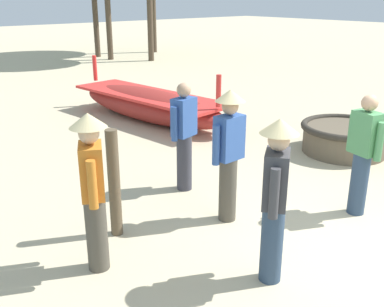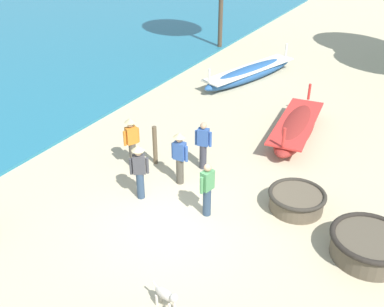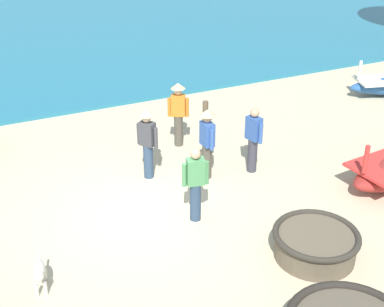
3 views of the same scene
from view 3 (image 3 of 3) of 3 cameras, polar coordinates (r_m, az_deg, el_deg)
The scene contains 10 objects.
ground_plane at distance 11.05m, azimuth -5.01°, elevation -6.27°, with size 80.00×80.00×0.00m, color #C6B793.
sea at distance 29.85m, azimuth -11.34°, elevation 15.25°, with size 28.00×52.00×0.10m, color teal.
coracle_center at distance 9.93m, azimuth 13.02°, elevation -9.30°, with size 1.56×1.56×0.53m.
fisherman_crouching at distance 12.19m, azimuth 6.55°, elevation 1.60°, with size 0.52×0.30×1.57m.
fisherman_standing_left at distance 10.36m, azimuth 0.37°, elevation -3.17°, with size 0.29×0.52×1.57m.
fisherman_with_hat at distance 11.84m, azimuth -4.78°, elevation 1.53°, with size 0.44×0.38×1.67m.
fisherman_by_coracle at distance 11.79m, azimuth 1.63°, elevation 1.52°, with size 0.53×0.36×1.67m.
fisherman_hauling at distance 13.29m, azimuth -1.47°, elevation 4.63°, with size 0.36×0.48×1.67m.
dog at distance 9.28m, azimuth -15.99°, elevation -12.08°, with size 0.68×0.29×0.55m.
mooring_post_mid_beach at distance 13.18m, azimuth 1.42°, elevation 2.96°, with size 0.14×0.14×1.30m, color brown.
Camera 3 is at (8.69, -3.00, 6.12)m, focal length 50.00 mm.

